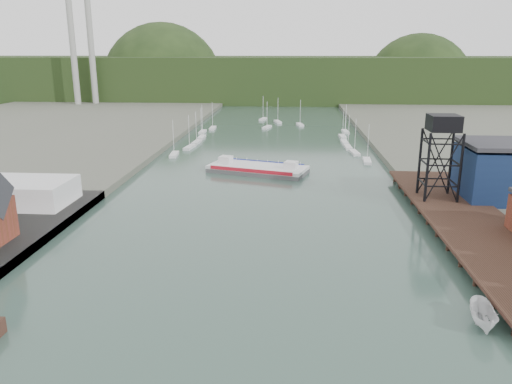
# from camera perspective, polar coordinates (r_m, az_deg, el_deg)

# --- Properties ---
(east_pier) EXTENTS (14.00, 70.00, 2.45)m
(east_pier) POSITION_cam_1_polar(r_m,az_deg,el_deg) (92.00, 23.18, -3.02)
(east_pier) COLOR black
(east_pier) RESTS_ON ground
(white_shed) EXTENTS (18.00, 12.00, 4.50)m
(white_shed) POSITION_cam_1_polar(r_m,az_deg,el_deg) (104.18, -25.15, -0.01)
(white_shed) COLOR silver
(white_shed) RESTS_ON west_quay
(lift_tower) EXTENTS (6.50, 6.50, 16.00)m
(lift_tower) POSITION_cam_1_polar(r_m,az_deg,el_deg) (100.41, 20.61, 6.84)
(lift_tower) COLOR black
(lift_tower) RESTS_ON east_pier
(marina_sailboats) EXTENTS (57.71, 92.65, 0.90)m
(marina_sailboats) POSITION_cam_1_polar(r_m,az_deg,el_deg) (178.32, 1.96, 6.38)
(marina_sailboats) COLOR silver
(marina_sailboats) RESTS_ON ground
(smokestacks) EXTENTS (11.20, 8.20, 60.00)m
(smokestacks) POSITION_cam_1_polar(r_m,az_deg,el_deg) (292.40, -19.23, 15.07)
(smokestacks) COLOR #999994
(smokestacks) RESTS_ON ground
(distant_hills) EXTENTS (500.00, 120.00, 80.00)m
(distant_hills) POSITION_cam_1_polar(r_m,az_deg,el_deg) (339.38, 2.37, 12.57)
(distant_hills) COLOR black
(distant_hills) RESTS_ON ground
(chain_ferry) EXTENTS (26.23, 16.60, 3.52)m
(chain_ferry) POSITION_cam_1_polar(r_m,az_deg,el_deg) (125.82, 0.19, 2.70)
(chain_ferry) COLOR #4C4C4E
(chain_ferry) RESTS_ON ground
(motorboat) EXTENTS (3.47, 6.97, 2.58)m
(motorboat) POSITION_cam_1_polar(r_m,az_deg,el_deg) (62.16, 24.57, -12.83)
(motorboat) COLOR silver
(motorboat) RESTS_ON ground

